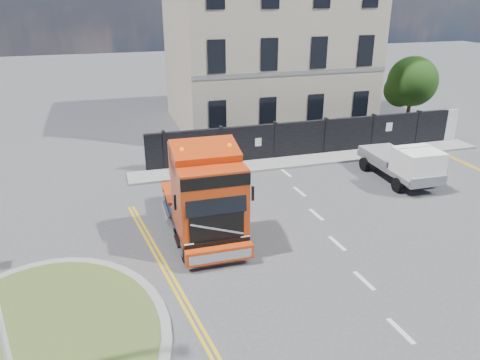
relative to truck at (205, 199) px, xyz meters
name	(u,v)px	position (x,y,z in m)	size (l,w,h in m)	color
ground	(258,250)	(1.57, -1.34, -1.65)	(120.00, 120.00, 0.00)	#424244
traffic_island	(41,343)	(-5.43, -4.34, -1.57)	(6.80, 6.80, 0.17)	gray
hoarding_fence	(318,138)	(8.12, 7.66, -0.65)	(18.80, 0.25, 2.00)	black
georgian_building	(265,37)	(7.57, 15.16, 4.13)	(12.30, 10.30, 12.80)	beige
tree	(410,84)	(15.95, 10.76, 1.40)	(3.20, 3.20, 4.80)	#382619
pavement_far	(314,160)	(7.57, 6.76, -1.59)	(20.00, 1.60, 0.12)	gray
truck	(205,199)	(0.00, 0.00, 0.00)	(2.36, 6.15, 3.68)	black
flatbed_pickup	(409,165)	(10.32, 2.35, -0.61)	(2.08, 4.68, 1.93)	slate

